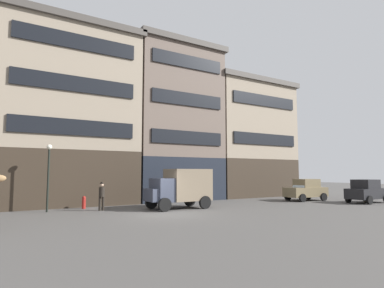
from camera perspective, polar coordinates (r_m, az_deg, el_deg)
The scene contains 10 objects.
ground_plane at distance 18.79m, azimuth -4.81°, elevation -12.39°, with size 120.00×120.00×0.00m, color #4C4947.
building_center_left at distance 26.82m, azimuth -21.38°, elevation 4.76°, with size 10.28×7.12×13.56m.
building_center_right at distance 29.70m, azimuth -4.00°, elevation 3.81°, with size 8.39×7.12×13.88m.
building_far_right at distance 34.46m, azimuth 9.07°, elevation 0.92°, with size 9.87×7.12×11.84m.
delivery_truck_far at distance 21.54m, azimuth -2.08°, elevation -7.66°, with size 4.38×2.19×2.62m.
sedan_dark at distance 29.09m, azimuth 28.67°, elevation -7.38°, with size 3.73×1.91×1.83m.
sedan_light at distance 29.20m, azimuth 19.60°, elevation -7.69°, with size 3.82×2.11×1.83m.
pedestrian_officer at distance 21.21m, azimuth -15.79°, elevation -8.71°, with size 0.47×0.47×1.79m.
streetlamp_curbside at distance 21.53m, azimuth -24.19°, elevation -3.90°, with size 0.32×0.32×4.12m.
fire_hydrant_curbside at distance 22.65m, azimuth -18.71°, elevation -9.80°, with size 0.24×0.24×0.83m.
Camera 1 is at (-8.35, -16.66, 2.40)m, focal length 29.94 mm.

